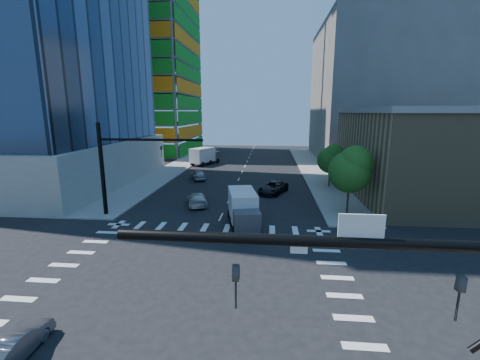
# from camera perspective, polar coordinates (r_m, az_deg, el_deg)

# --- Properties ---
(ground) EXTENTS (160.00, 160.00, 0.00)m
(ground) POSITION_cam_1_polar(r_m,az_deg,el_deg) (20.91, -8.62, -17.03)
(ground) COLOR black
(ground) RESTS_ON ground
(road_markings) EXTENTS (20.00, 20.00, 0.01)m
(road_markings) POSITION_cam_1_polar(r_m,az_deg,el_deg) (20.91, -8.62, -17.02)
(road_markings) COLOR silver
(road_markings) RESTS_ON ground
(sidewalk_ne) EXTENTS (5.00, 60.00, 0.15)m
(sidewalk_ne) POSITION_cam_1_polar(r_m,az_deg,el_deg) (59.08, 12.90, 1.96)
(sidewalk_ne) COLOR gray
(sidewalk_ne) RESTS_ON ground
(sidewalk_nw) EXTENTS (5.00, 60.00, 0.15)m
(sidewalk_nw) POSITION_cam_1_polar(r_m,az_deg,el_deg) (61.03, -11.07, 2.35)
(sidewalk_nw) COLOR gray
(sidewalk_nw) RESTS_ON ground
(construction_building) EXTENTS (25.16, 34.50, 70.60)m
(construction_building) POSITION_cam_1_polar(r_m,az_deg,el_deg) (87.06, -17.56, 21.10)
(construction_building) COLOR slate
(construction_building) RESTS_ON ground
(commercial_building) EXTENTS (20.50, 22.50, 10.60)m
(commercial_building) POSITION_cam_1_polar(r_m,az_deg,el_deg) (44.86, 32.36, 4.03)
(commercial_building) COLOR #8B7751
(commercial_building) RESTS_ON ground
(bg_building_ne) EXTENTS (24.00, 30.00, 28.00)m
(bg_building_ne) POSITION_cam_1_polar(r_m,az_deg,el_deg) (76.15, 23.13, 14.04)
(bg_building_ne) COLOR #615C57
(bg_building_ne) RESTS_ON ground
(signal_mast_nw) EXTENTS (10.20, 0.40, 9.00)m
(signal_mast_nw) POSITION_cam_1_polar(r_m,az_deg,el_deg) (33.00, -21.13, 3.18)
(signal_mast_nw) COLOR black
(signal_mast_nw) RESTS_ON sidewalk_nw
(tree_south) EXTENTS (4.16, 4.16, 6.82)m
(tree_south) POSITION_cam_1_polar(r_m,az_deg,el_deg) (33.03, 19.23, 1.91)
(tree_south) COLOR #382316
(tree_south) RESTS_ON sidewalk_ne
(tree_north) EXTENTS (3.54, 3.52, 5.78)m
(tree_north) POSITION_cam_1_polar(r_m,az_deg,el_deg) (44.80, 15.96, 3.72)
(tree_north) COLOR #382316
(tree_north) RESTS_ON sidewalk_ne
(car_nb_far) EXTENTS (4.31, 5.86, 1.48)m
(car_nb_far) POSITION_cam_1_polar(r_m,az_deg,el_deg) (40.75, 5.93, -1.32)
(car_nb_far) COLOR black
(car_nb_far) RESTS_ON ground
(car_sb_near) EXTENTS (3.16, 5.09, 1.37)m
(car_sb_near) POSITION_cam_1_polar(r_m,az_deg,el_deg) (35.72, -7.61, -3.37)
(car_sb_near) COLOR silver
(car_sb_near) RESTS_ON ground
(car_sb_mid) EXTENTS (3.26, 4.75, 1.50)m
(car_sb_mid) POSITION_cam_1_polar(r_m,az_deg,el_deg) (48.99, -7.42, 0.92)
(car_sb_mid) COLOR #989B9F
(car_sb_mid) RESTS_ON ground
(car_sb_cross) EXTENTS (1.51, 3.81, 1.23)m
(car_sb_cross) POSITION_cam_1_polar(r_m,az_deg,el_deg) (17.68, -35.33, -22.90)
(car_sb_cross) COLOR #57585D
(car_sb_cross) RESTS_ON ground
(box_truck_near) EXTENTS (3.59, 6.19, 3.05)m
(box_truck_near) POSITION_cam_1_polar(r_m,az_deg,el_deg) (28.75, 0.65, -5.71)
(box_truck_near) COLOR black
(box_truck_near) RESTS_ON ground
(box_truck_far) EXTENTS (5.10, 6.88, 3.32)m
(box_truck_far) POSITION_cam_1_polar(r_m,az_deg,el_deg) (63.18, -6.12, 4.11)
(box_truck_far) COLOR black
(box_truck_far) RESTS_ON ground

